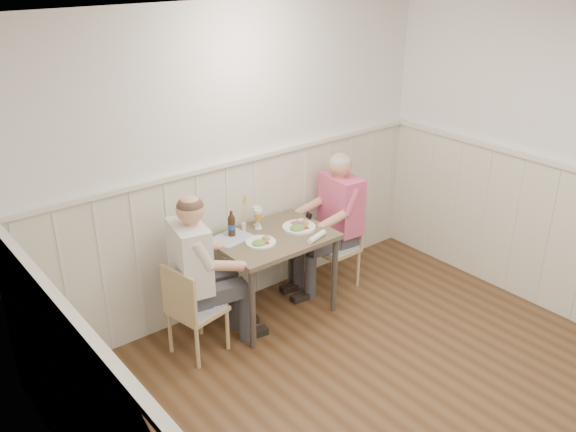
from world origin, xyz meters
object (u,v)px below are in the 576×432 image
object	(u,v)px
chair_right	(338,242)
beer_bottle	(232,225)
dining_table	(273,246)
grass_vase	(243,214)
chair_left	(192,307)
man_in_pink	(337,230)
diner_cream	(197,285)

from	to	relation	value
chair_right	beer_bottle	distance (m)	1.15
dining_table	grass_vase	world-z (taller)	grass_vase
grass_vase	chair_left	bearing A→B (deg)	-156.50
dining_table	man_in_pink	xyz separation A→B (m)	(0.78, 0.05, -0.10)
man_in_pink	beer_bottle	xyz separation A→B (m)	(-1.05, 0.16, 0.30)
dining_table	man_in_pink	world-z (taller)	man_in_pink
chair_right	dining_table	bearing A→B (deg)	-177.75
chair_left	grass_vase	xyz separation A→B (m)	(0.71, 0.31, 0.48)
beer_bottle	grass_vase	distance (m)	0.15
dining_table	chair_left	size ratio (longest dim) A/B	1.24
chair_right	chair_left	distance (m)	1.63
dining_table	grass_vase	size ratio (longest dim) A/B	2.86
man_in_pink	grass_vase	distance (m)	0.99
chair_right	diner_cream	world-z (taller)	diner_cream
chair_left	diner_cream	xyz separation A→B (m)	(0.09, 0.07, 0.13)
beer_bottle	dining_table	bearing A→B (deg)	-38.24
chair_right	diner_cream	size ratio (longest dim) A/B	0.60
dining_table	man_in_pink	size ratio (longest dim) A/B	0.74
chair_left	grass_vase	distance (m)	0.91
dining_table	beer_bottle	xyz separation A→B (m)	(-0.27, 0.21, 0.20)
diner_cream	grass_vase	size ratio (longest dim) A/B	3.89
dining_table	man_in_pink	bearing A→B (deg)	3.87
chair_right	diner_cream	xyz separation A→B (m)	(-1.53, -0.04, 0.12)
beer_bottle	chair_left	bearing A→B (deg)	-153.54
chair_left	beer_bottle	world-z (taller)	beer_bottle
dining_table	chair_right	world-z (taller)	chair_right
man_in_pink	beer_bottle	distance (m)	1.10
chair_left	man_in_pink	distance (m)	1.63
grass_vase	beer_bottle	bearing A→B (deg)	-170.46
chair_left	man_in_pink	size ratio (longest dim) A/B	0.59
chair_left	beer_bottle	xyz separation A→B (m)	(0.57, 0.29, 0.42)
grass_vase	chair_right	bearing A→B (deg)	-12.44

